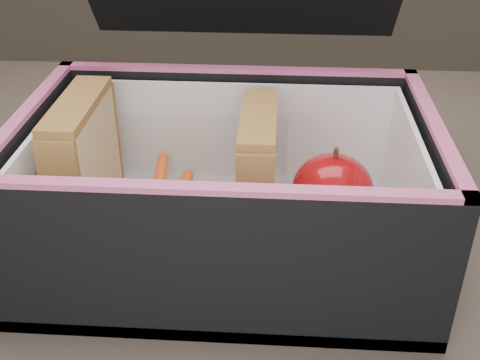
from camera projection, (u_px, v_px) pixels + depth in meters
The scene contains 8 objects.
kitchen_table at pixel (263, 292), 0.61m from camera, with size 1.20×0.80×0.75m.
lunch_bag at pixel (227, 177), 0.49m from camera, with size 0.32×0.34×0.29m.
plastic_tub at pixel (172, 193), 0.50m from camera, with size 0.19×0.14×0.08m, color white, non-canonical shape.
sandwich_left at pixel (85, 167), 0.49m from camera, with size 0.03×0.11×0.12m.
sandwich_right at pixel (257, 176), 0.48m from camera, with size 0.03×0.10×0.11m.
carrot_sticks at pixel (174, 210), 0.51m from camera, with size 0.05×0.14×0.03m.
paper_napkin at pixel (335, 227), 0.51m from camera, with size 0.08×0.08×0.01m, color white.
red_apple at pixel (332, 191), 0.50m from camera, with size 0.08×0.08×0.07m.
Camera 1 is at (0.01, -0.46, 1.07)m, focal length 45.00 mm.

